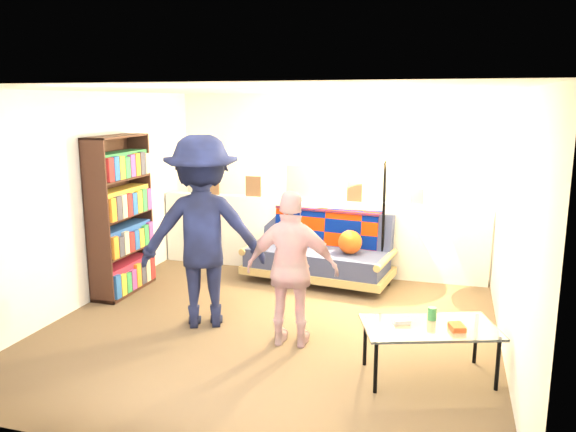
% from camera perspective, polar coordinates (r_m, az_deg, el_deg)
% --- Properties ---
extents(ground, '(5.00, 5.00, 0.00)m').
position_cam_1_polar(ground, '(6.12, -1.07, -10.42)').
color(ground, brown).
rests_on(ground, ground).
extents(room_shell, '(4.60, 5.05, 2.45)m').
position_cam_1_polar(room_shell, '(6.15, 0.19, 5.81)').
color(room_shell, silver).
rests_on(room_shell, ground).
extents(half_wall_ledge, '(4.45, 0.15, 1.00)m').
position_cam_1_polar(half_wall_ledge, '(7.62, 2.96, -2.01)').
color(half_wall_ledge, silver).
rests_on(half_wall_ledge, ground).
extents(ledge_decor, '(2.97, 0.02, 0.45)m').
position_cam_1_polar(ledge_decor, '(7.53, 1.30, 3.08)').
color(ledge_decor, brown).
rests_on(ledge_decor, half_wall_ledge).
extents(futon_sofa, '(1.96, 1.12, 0.80)m').
position_cam_1_polar(futon_sofa, '(7.27, 3.36, -3.71)').
color(futon_sofa, tan).
rests_on(futon_sofa, ground).
extents(bookshelf, '(0.32, 0.95, 1.90)m').
position_cam_1_polar(bookshelf, '(7.03, -16.65, -0.44)').
color(bookshelf, black).
rests_on(bookshelf, ground).
extents(coffee_table, '(1.23, 0.92, 0.57)m').
position_cam_1_polar(coffee_table, '(4.91, 14.27, -11.08)').
color(coffee_table, black).
rests_on(coffee_table, ground).
extents(floor_lamp, '(0.37, 0.29, 1.65)m').
position_cam_1_polar(floor_lamp, '(7.06, 9.85, 2.30)').
color(floor_lamp, black).
rests_on(floor_lamp, ground).
extents(person_left, '(1.45, 1.16, 1.97)m').
position_cam_1_polar(person_left, '(5.78, -8.65, -1.61)').
color(person_left, black).
rests_on(person_left, ground).
extents(person_right, '(0.90, 0.43, 1.49)m').
position_cam_1_polar(person_right, '(5.27, 0.44, -5.45)').
color(person_right, pink).
rests_on(person_right, ground).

